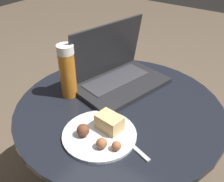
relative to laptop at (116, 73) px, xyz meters
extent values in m
cylinder|color=#9E9EA3|center=(-0.12, -0.09, -0.29)|extent=(0.06, 0.06, 0.45)
cylinder|color=black|center=(-0.12, -0.09, -0.06)|extent=(0.72, 0.72, 0.02)
cube|color=#232326|center=(-0.01, -0.03, -0.04)|extent=(0.38, 0.29, 0.02)
cube|color=#333338|center=(0.00, 0.00, -0.03)|extent=(0.28, 0.16, 0.00)
cube|color=#232326|center=(0.01, 0.06, 0.08)|extent=(0.34, 0.12, 0.21)
cube|color=#19234C|center=(0.01, 0.05, 0.08)|extent=(0.31, 0.11, 0.19)
cylinder|color=#C6701E|center=(-0.16, 0.10, 0.03)|extent=(0.06, 0.06, 0.17)
cylinder|color=white|center=(-0.16, 0.10, 0.13)|extent=(0.06, 0.06, 0.03)
cylinder|color=silver|center=(-0.27, -0.13, -0.04)|extent=(0.22, 0.22, 0.01)
cube|color=#DBB775|center=(-0.24, -0.14, -0.02)|extent=(0.06, 0.08, 0.05)
sphere|color=brown|center=(-0.31, -0.09, -0.02)|extent=(0.04, 0.04, 0.04)
sphere|color=#9E5B38|center=(-0.30, -0.20, -0.03)|extent=(0.03, 0.03, 0.03)
sphere|color=#9E5B38|center=(-0.31, -0.16, -0.02)|extent=(0.03, 0.03, 0.03)
cube|color=#B2B2B7|center=(-0.25, -0.23, -0.05)|extent=(0.05, 0.13, 0.01)
cube|color=#B2B2B7|center=(-0.22, -0.14, -0.05)|extent=(0.04, 0.06, 0.01)
camera|label=1|loc=(-0.73, -0.49, 0.49)|focal=42.00mm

